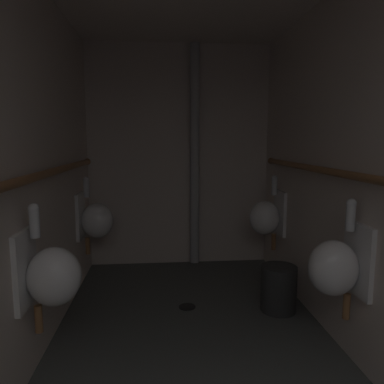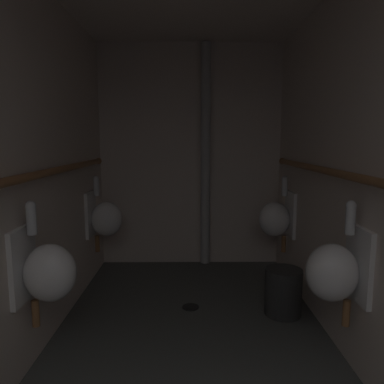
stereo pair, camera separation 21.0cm
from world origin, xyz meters
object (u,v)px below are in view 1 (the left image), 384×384
(urinal_left_far, at_px, (95,219))
(urinal_right_far, at_px, (267,217))
(standpipe_back_wall, at_px, (195,157))
(floor_drain, at_px, (187,306))
(urinal_right_mid, at_px, (337,266))
(urinal_left_mid, at_px, (50,275))
(waste_bin, at_px, (279,288))

(urinal_left_far, relative_size, urinal_right_far, 1.00)
(urinal_right_far, relative_size, standpipe_back_wall, 0.32)
(floor_drain, bearing_deg, urinal_right_far, 34.82)
(standpipe_back_wall, bearing_deg, urinal_right_mid, -70.48)
(urinal_right_mid, distance_m, floor_drain, 1.35)
(urinal_left_mid, height_order, standpipe_back_wall, standpipe_back_wall)
(standpipe_back_wall, height_order, waste_bin, standpipe_back_wall)
(urinal_left_far, height_order, floor_drain, urinal_left_far)
(urinal_right_mid, bearing_deg, urinal_left_mid, 179.70)
(urinal_right_mid, relative_size, floor_drain, 5.39)
(standpipe_back_wall, distance_m, waste_bin, 1.66)
(urinal_left_far, xyz_separation_m, urinal_right_mid, (1.68, -1.46, 0.00))
(urinal_left_mid, relative_size, waste_bin, 2.02)
(urinal_left_far, relative_size, floor_drain, 5.39)
(floor_drain, bearing_deg, urinal_left_far, 144.20)
(urinal_left_mid, distance_m, urinal_right_far, 2.21)
(urinal_left_far, xyz_separation_m, standpipe_back_wall, (1.01, 0.45, 0.57))
(urinal_left_far, distance_m, floor_drain, 1.22)
(floor_drain, relative_size, waste_bin, 0.37)
(urinal_left_far, bearing_deg, standpipe_back_wall, 23.95)
(urinal_left_mid, height_order, urinal_left_far, same)
(waste_bin, bearing_deg, urinal_right_mid, -82.14)
(urinal_right_mid, bearing_deg, standpipe_back_wall, 109.52)
(urinal_right_mid, xyz_separation_m, standpipe_back_wall, (-0.68, 1.91, 0.57))
(urinal_left_mid, bearing_deg, standpipe_back_wall, 62.05)
(floor_drain, bearing_deg, waste_bin, -9.27)
(urinal_left_mid, distance_m, urinal_right_mid, 1.68)
(urinal_left_mid, height_order, urinal_right_far, same)
(urinal_left_mid, height_order, waste_bin, urinal_left_mid)
(urinal_left_far, bearing_deg, urinal_left_mid, -90.00)
(urinal_right_far, bearing_deg, waste_bin, -98.14)
(urinal_right_mid, xyz_separation_m, urinal_right_far, (0.00, 1.44, 0.00))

